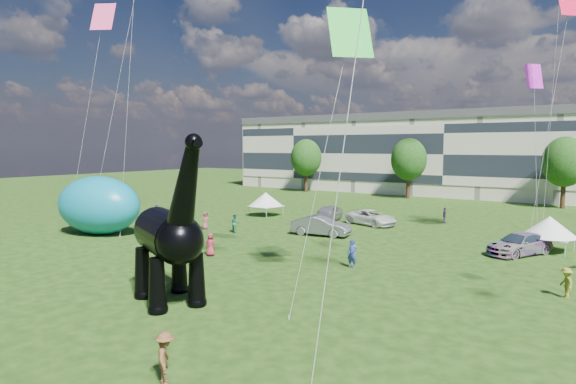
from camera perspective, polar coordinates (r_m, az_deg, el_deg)
The scene contains 14 objects.
ground at distance 22.13m, azimuth -7.87°, elevation -14.94°, with size 220.00×220.00×0.00m, color #16330C.
terrace_row at distance 80.27m, azimuth 19.11°, elevation 3.92°, with size 78.00×11.00×12.00m, color beige.
tree_far_left at distance 81.22m, azimuth 2.16°, elevation 4.43°, with size 5.20×5.20×9.44m.
tree_mid_left at distance 73.00m, azimuth 14.12°, elevation 4.17°, with size 5.20×5.20×9.44m.
tree_mid_right at distance 68.41m, azimuth 29.98°, elevation 3.53°, with size 5.20×5.20×9.44m.
dinosaur_sculpture at distance 24.86m, azimuth -14.34°, elevation -5.08°, with size 10.13×5.61×8.54m.
car_silver at distance 49.68m, azimuth 4.73°, elevation -2.53°, with size 1.96×4.86×1.66m, color silver.
car_grey at distance 41.71m, azimuth 3.91°, elevation -4.04°, with size 1.77×5.07×1.67m, color slate.
car_white at distance 47.90m, azimuth 9.81°, elevation -2.99°, with size 2.46×5.33×1.48m, color silver.
car_dark at distance 38.09m, azimuth 25.74°, elevation -5.58°, with size 2.16×5.32×1.54m, color #595960.
gazebo_near at distance 40.05m, azimuth 28.57°, elevation -3.64°, with size 4.17×4.17×2.61m.
gazebo_left at distance 53.37m, azimuth -2.66°, elevation -0.87°, with size 4.08×4.08×2.62m.
inflatable_teal at distance 45.25m, azimuth -21.52°, elevation -1.46°, with size 8.18×5.11×5.11m, color #0D7B9C.
visitors at distance 34.19m, azimuth 7.32°, elevation -6.18°, with size 50.37×39.69×1.84m.
Camera 1 is at (14.22, -15.12, 7.68)m, focal length 30.00 mm.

